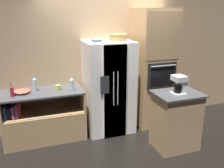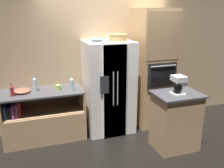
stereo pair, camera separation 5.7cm
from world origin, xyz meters
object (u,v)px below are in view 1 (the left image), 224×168
at_px(wall_oven, 153,68).
at_px(bottle_short, 35,84).
at_px(mug, 58,87).
at_px(wicker_basket, 118,37).
at_px(fruit_bowl, 97,39).
at_px(refrigerator, 109,87).
at_px(bottle_tall, 12,91).
at_px(mixing_bowl, 22,91).
at_px(bottle_wide, 72,84).
at_px(coffee_maker, 180,84).

distance_m(wall_oven, bottle_short, 2.25).
bearing_deg(mug, wall_oven, -0.96).
xyz_separation_m(wicker_basket, fruit_bowl, (-0.38, 0.06, -0.04)).
distance_m(refrigerator, bottle_tall, 1.69).
bearing_deg(fruit_bowl, bottle_tall, -174.61).
distance_m(bottle_tall, mixing_bowl, 0.21).
bearing_deg(wall_oven, bottle_short, 178.00).
relative_size(wall_oven, bottle_wide, 8.50).
relative_size(wall_oven, wicker_basket, 6.91).
bearing_deg(bottle_wide, refrigerator, 6.37).
distance_m(wall_oven, coffee_maker, 1.05).
distance_m(bottle_wide, mixing_bowl, 0.85).
distance_m(mug, coffee_maker, 2.08).
bearing_deg(wicker_basket, coffee_maker, -57.80).
bearing_deg(bottle_tall, coffee_maker, -20.88).
height_order(bottle_tall, bottle_short, bottle_short).
distance_m(bottle_wide, coffee_maker, 1.82).
relative_size(wicker_basket, mug, 2.68).
xyz_separation_m(mug, mixing_bowl, (-0.60, 0.02, -0.01)).
bearing_deg(bottle_wide, wall_oven, 3.61).
xyz_separation_m(wall_oven, bottle_short, (-2.24, 0.08, -0.12)).
distance_m(fruit_bowl, mug, 1.10).
distance_m(refrigerator, bottle_short, 1.33).
xyz_separation_m(wicker_basket, coffee_maker, (0.66, -1.05, -0.65)).
xyz_separation_m(wall_oven, coffee_maker, (-0.08, -1.04, -0.01)).
bearing_deg(bottle_short, coffee_maker, -27.48).
bearing_deg(bottle_wide, mixing_bowl, 169.71).
xyz_separation_m(mixing_bowl, coffee_maker, (2.38, -1.09, 0.21)).
relative_size(wall_oven, mug, 18.48).
xyz_separation_m(bottle_wide, mug, (-0.22, 0.13, -0.08)).
relative_size(refrigerator, mixing_bowl, 6.23).
bearing_deg(wicker_basket, refrigerator, -171.88).
distance_m(bottle_short, bottle_wide, 0.64).
relative_size(refrigerator, bottle_short, 5.76).
xyz_separation_m(wall_oven, mug, (-1.86, 0.03, -0.21)).
distance_m(mixing_bowl, coffee_maker, 2.62).
bearing_deg(refrigerator, fruit_bowl, 156.77).
xyz_separation_m(bottle_tall, mug, (0.75, 0.11, -0.05)).
height_order(wicker_basket, coffee_maker, wicker_basket).
relative_size(refrigerator, bottle_wide, 6.38).
xyz_separation_m(refrigerator, wall_oven, (0.93, 0.02, 0.29)).
bearing_deg(mixing_bowl, fruit_bowl, 0.55).
distance_m(bottle_wide, mug, 0.27).
bearing_deg(fruit_bowl, bottle_short, 179.07).
bearing_deg(mixing_bowl, refrigerator, -2.67).
bearing_deg(mixing_bowl, mug, -1.53).
bearing_deg(bottle_short, bottle_wide, -16.57).
xyz_separation_m(refrigerator, fruit_bowl, (-0.20, 0.08, 0.89)).
bearing_deg(refrigerator, coffee_maker, -50.44).
xyz_separation_m(refrigerator, bottle_wide, (-0.71, -0.08, 0.15)).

